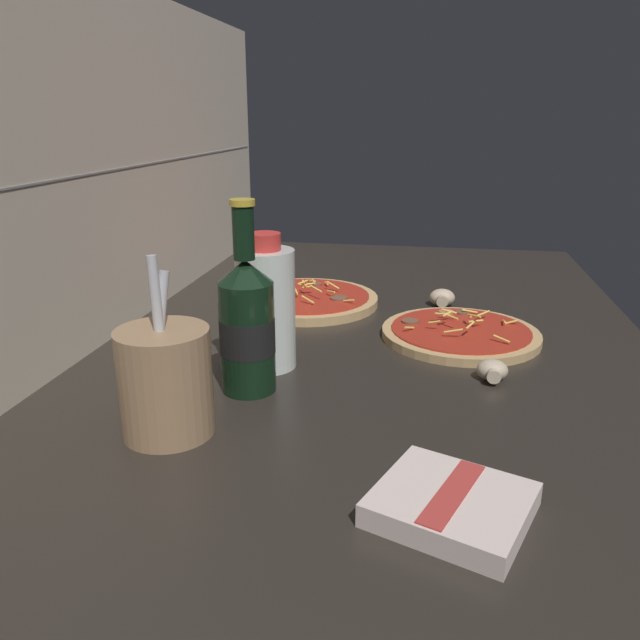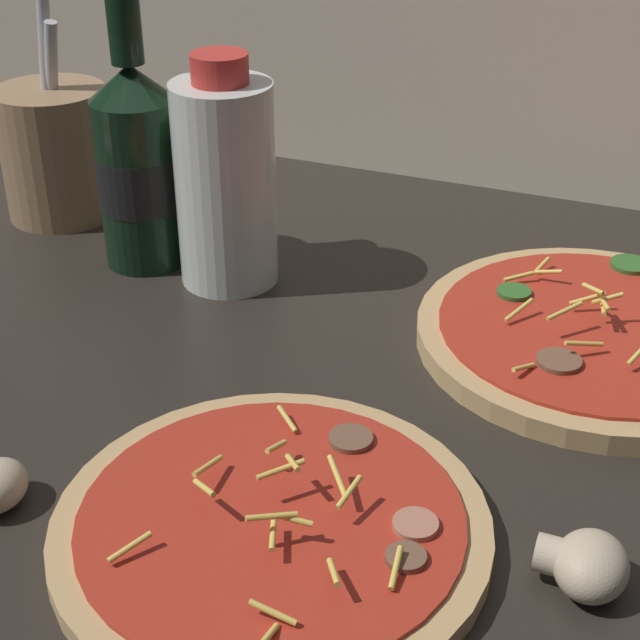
% 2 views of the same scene
% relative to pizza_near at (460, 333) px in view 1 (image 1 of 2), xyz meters
% --- Properties ---
extents(counter_slab, '(1.60, 0.90, 0.03)m').
position_rel_pizza_near_xyz_m(counter_slab, '(-0.04, 0.13, -0.02)').
color(counter_slab, '#28231E').
rests_on(counter_slab, ground).
extents(tile_backsplash, '(1.60, 0.01, 0.60)m').
position_rel_pizza_near_xyz_m(tile_backsplash, '(-0.04, 0.59, 0.27)').
color(tile_backsplash, beige).
rests_on(tile_backsplash, ground).
extents(pizza_near, '(0.27, 0.27, 0.05)m').
position_rel_pizza_near_xyz_m(pizza_near, '(0.00, 0.00, 0.00)').
color(pizza_near, tan).
rests_on(pizza_near, counter_slab).
extents(pizza_far, '(0.29, 0.29, 0.05)m').
position_rel_pizza_near_xyz_m(pizza_far, '(0.15, 0.30, 0.00)').
color(pizza_far, tan).
rests_on(pizza_far, counter_slab).
extents(beer_bottle, '(0.08, 0.08, 0.26)m').
position_rel_pizza_near_xyz_m(beer_bottle, '(-0.26, 0.30, 0.09)').
color(beer_bottle, black).
rests_on(beer_bottle, counter_slab).
extents(oil_bottle, '(0.09, 0.09, 0.20)m').
position_rel_pizza_near_xyz_m(oil_bottle, '(-0.18, 0.29, 0.08)').
color(oil_bottle, silver).
rests_on(oil_bottle, counter_slab).
extents(mushroom_left, '(0.05, 0.04, 0.03)m').
position_rel_pizza_near_xyz_m(mushroom_left, '(-0.17, -0.04, 0.01)').
color(mushroom_left, beige).
rests_on(mushroom_left, counter_slab).
extents(mushroom_right, '(0.05, 0.05, 0.03)m').
position_rel_pizza_near_xyz_m(mushroom_right, '(0.18, 0.03, 0.01)').
color(mushroom_right, beige).
rests_on(mushroom_right, counter_slab).
extents(utensil_crock, '(0.11, 0.11, 0.22)m').
position_rel_pizza_near_xyz_m(utensil_crock, '(-0.40, 0.36, 0.06)').
color(utensil_crock, '#9E7A56').
rests_on(utensil_crock, counter_slab).
extents(dish_towel, '(0.17, 0.18, 0.03)m').
position_rel_pizza_near_xyz_m(dish_towel, '(-0.51, 0.03, 0.00)').
color(dish_towel, beige).
rests_on(dish_towel, counter_slab).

